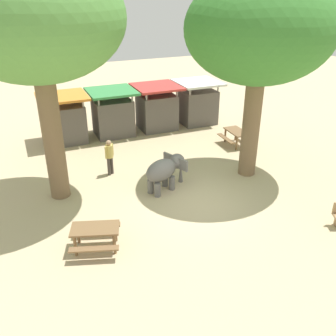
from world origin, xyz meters
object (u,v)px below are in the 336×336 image
(shade_tree_secondary, at_px, (261,30))
(market_stall_white, at_px, (197,104))
(market_stall_red, at_px, (157,110))
(market_stall_orange, at_px, (65,121))
(person_handler, at_px, (109,155))
(shade_tree_main, at_px, (36,21))
(elephant, at_px, (165,170))
(picnic_table_near, at_px, (237,134))
(market_stall_green, at_px, (113,115))
(picnic_table_far, at_px, (95,233))

(shade_tree_secondary, bearing_deg, market_stall_white, 81.57)
(market_stall_red, bearing_deg, market_stall_orange, 180.00)
(person_handler, distance_m, shade_tree_secondary, 7.91)
(shade_tree_main, bearing_deg, shade_tree_secondary, -8.81)
(shade_tree_secondary, bearing_deg, market_stall_red, 102.66)
(elephant, height_order, picnic_table_near, elephant)
(person_handler, relative_size, market_stall_red, 0.64)
(market_stall_green, bearing_deg, market_stall_orange, 180.00)
(picnic_table_near, bearing_deg, market_stall_orange, 65.99)
(picnic_table_near, xyz_separation_m, picnic_table_far, (-8.74, -5.63, 0.00))
(elephant, height_order, shade_tree_secondary, shade_tree_secondary)
(picnic_table_far, height_order, market_stall_green, market_stall_green)
(picnic_table_far, relative_size, market_stall_orange, 0.75)
(person_handler, distance_m, market_stall_red, 6.23)
(person_handler, xyz_separation_m, market_stall_white, (6.66, 4.72, 0.19))
(person_handler, xyz_separation_m, shade_tree_secondary, (5.63, -2.25, 5.09))
(picnic_table_far, bearing_deg, market_stall_green, -90.40)
(market_stall_red, bearing_deg, picnic_table_far, -121.28)
(shade_tree_main, bearing_deg, market_stall_red, 41.96)
(market_stall_orange, distance_m, market_stall_green, 2.60)
(shade_tree_secondary, bearing_deg, elephant, 179.23)
(market_stall_orange, xyz_separation_m, market_stall_red, (5.20, 0.00, 0.00))
(market_stall_green, height_order, market_stall_red, same)
(shade_tree_secondary, height_order, market_stall_orange, shade_tree_secondary)
(market_stall_green, bearing_deg, shade_tree_main, -123.40)
(picnic_table_near, xyz_separation_m, market_stall_orange, (-8.10, 3.98, 0.55))
(shade_tree_secondary, distance_m, market_stall_red, 8.66)
(elephant, bearing_deg, market_stall_white, 32.63)
(person_handler, height_order, shade_tree_main, shade_tree_main)
(market_stall_red, bearing_deg, person_handler, -130.67)
(person_handler, bearing_deg, market_stall_orange, 159.99)
(market_stall_orange, bearing_deg, market_stall_green, 0.00)
(picnic_table_far, xyz_separation_m, market_stall_orange, (0.64, 9.61, 0.55))
(market_stall_green, relative_size, market_stall_white, 1.00)
(market_stall_orange, distance_m, market_stall_red, 5.20)
(shade_tree_main, distance_m, market_stall_red, 10.14)
(market_stall_green, distance_m, market_stall_white, 5.20)
(picnic_table_near, distance_m, market_stall_red, 4.95)
(picnic_table_near, bearing_deg, market_stall_white, 6.48)
(shade_tree_main, distance_m, shade_tree_secondary, 8.06)
(shade_tree_main, xyz_separation_m, picnic_table_far, (0.55, -3.87, -5.95))
(elephant, xyz_separation_m, market_stall_orange, (-2.84, 6.92, 0.26))
(person_handler, bearing_deg, market_stall_red, 105.75)
(picnic_table_near, height_order, market_stall_green, market_stall_green)
(market_stall_green, bearing_deg, picnic_table_near, -35.86)
(picnic_table_near, xyz_separation_m, market_stall_red, (-2.90, 3.98, 0.55))
(person_handler, height_order, picnic_table_near, person_handler)
(shade_tree_main, relative_size, market_stall_white, 3.46)
(person_handler, relative_size, market_stall_white, 0.64)
(elephant, height_order, market_stall_red, market_stall_red)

